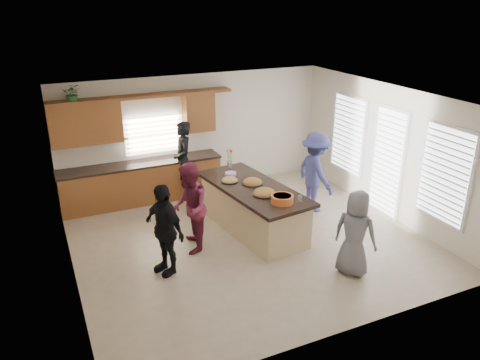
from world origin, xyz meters
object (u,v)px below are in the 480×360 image
woman_right_back (315,172)px  island (253,209)px  woman_left_back (183,161)px  woman_left_front (164,229)px  woman_right_front (355,233)px  woman_left_mid (190,208)px  salad_bowl (282,199)px

woman_right_back → island: bearing=100.2°
woman_left_back → woman_right_back: size_ratio=1.04×
woman_left_front → woman_right_front: size_ratio=1.07×
woman_left_mid → woman_left_front: bearing=-34.1°
island → woman_right_back: woman_right_back is taller
salad_bowl → woman_right_back: woman_right_back is taller
woman_left_mid → woman_left_front: woman_left_mid is taller
woman_left_back → woman_left_mid: bearing=-9.7°
woman_left_front → woman_right_back: bearing=84.5°
woman_left_front → woman_left_mid: bearing=108.4°
island → woman_left_mid: (-1.41, -0.24, 0.40)m
woman_left_mid → woman_right_front: bearing=65.9°
island → woman_right_front: size_ratio=1.86×
island → woman_right_front: 2.34m
woman_left_back → woman_left_mid: 2.45m
woman_left_front → woman_right_front: woman_left_front is taller
island → woman_right_back: (1.66, 0.29, 0.44)m
island → salad_bowl: 1.09m
woman_left_mid → woman_left_back: bearing=-179.5°
island → woman_right_back: 1.74m
island → woman_left_front: bearing=-166.9°
island → woman_left_back: woman_left_back is taller
island → woman_left_mid: 1.49m
woman_left_back → woman_right_front: 4.57m
woman_right_front → woman_left_mid: bearing=17.7°
woman_left_back → woman_right_front: bearing=26.5°
woman_left_back → woman_left_front: size_ratio=1.13×
woman_left_front → woman_right_front: bearing=43.2°
woman_left_back → woman_left_front: (-1.29, -2.90, -0.11)m
woman_right_front → woman_right_back: bearing=-50.3°
salad_bowl → woman_right_front: bearing=-59.8°
island → salad_bowl: bearing=-88.8°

